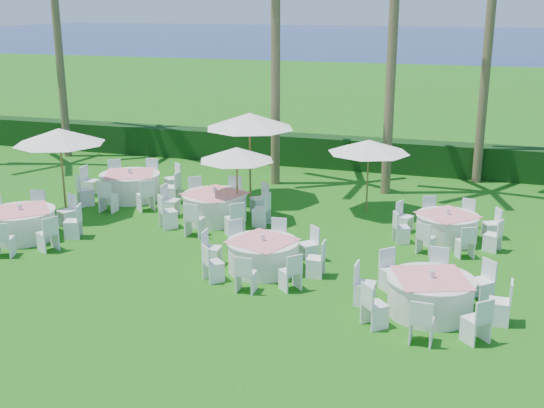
{
  "coord_description": "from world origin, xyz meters",
  "views": [
    {
      "loc": [
        6.06,
        -13.79,
        6.29
      ],
      "look_at": [
        0.99,
        2.18,
        1.3
      ],
      "focal_mm": 45.0,
      "sensor_mm": 36.0,
      "label": 1
    }
  ],
  "objects_px": {
    "umbrella_c": "(250,121)",
    "umbrella_d": "(369,146)",
    "banquet_table_f": "(447,227)",
    "umbrella_a": "(59,136)",
    "banquet_table_b": "(263,255)",
    "umbrella_b": "(237,154)",
    "banquet_table_d": "(130,185)",
    "banquet_table_e": "(215,206)",
    "banquet_table_a": "(22,223)",
    "banquet_table_c": "(430,295)"
  },
  "relations": [
    {
      "from": "banquet_table_d",
      "to": "umbrella_a",
      "type": "relative_size",
      "value": 1.27
    },
    {
      "from": "banquet_table_c",
      "to": "umbrella_b",
      "type": "relative_size",
      "value": 1.42
    },
    {
      "from": "banquet_table_b",
      "to": "banquet_table_c",
      "type": "height_order",
      "value": "banquet_table_c"
    },
    {
      "from": "banquet_table_c",
      "to": "umbrella_b",
      "type": "xyz_separation_m",
      "value": [
        -6.02,
        4.64,
        1.63
      ]
    },
    {
      "from": "banquet_table_c",
      "to": "umbrella_c",
      "type": "bearing_deg",
      "value": 132.69
    },
    {
      "from": "umbrella_d",
      "to": "umbrella_b",
      "type": "bearing_deg",
      "value": -149.06
    },
    {
      "from": "banquet_table_c",
      "to": "umbrella_c",
      "type": "distance_m",
      "value": 9.75
    },
    {
      "from": "banquet_table_c",
      "to": "umbrella_a",
      "type": "height_order",
      "value": "umbrella_a"
    },
    {
      "from": "banquet_table_a",
      "to": "umbrella_d",
      "type": "height_order",
      "value": "umbrella_d"
    },
    {
      "from": "umbrella_c",
      "to": "umbrella_d",
      "type": "distance_m",
      "value": 3.95
    },
    {
      "from": "banquet_table_e",
      "to": "banquet_table_b",
      "type": "bearing_deg",
      "value": -51.82
    },
    {
      "from": "banquet_table_b",
      "to": "banquet_table_d",
      "type": "bearing_deg",
      "value": 143.0
    },
    {
      "from": "banquet_table_e",
      "to": "umbrella_a",
      "type": "xyz_separation_m",
      "value": [
        -4.65,
        -0.75,
        1.98
      ]
    },
    {
      "from": "banquet_table_a",
      "to": "banquet_table_f",
      "type": "relative_size",
      "value": 1.1
    },
    {
      "from": "umbrella_b",
      "to": "umbrella_d",
      "type": "xyz_separation_m",
      "value": [
        3.49,
        2.09,
        0.03
      ]
    },
    {
      "from": "umbrella_d",
      "to": "umbrella_a",
      "type": "bearing_deg",
      "value": -161.27
    },
    {
      "from": "banquet_table_c",
      "to": "umbrella_d",
      "type": "distance_m",
      "value": 7.38
    },
    {
      "from": "banquet_table_f",
      "to": "umbrella_b",
      "type": "xyz_separation_m",
      "value": [
        -6.04,
        -0.14,
        1.66
      ]
    },
    {
      "from": "banquet_table_d",
      "to": "umbrella_b",
      "type": "bearing_deg",
      "value": -15.92
    },
    {
      "from": "banquet_table_c",
      "to": "banquet_table_f",
      "type": "relative_size",
      "value": 1.1
    },
    {
      "from": "umbrella_a",
      "to": "umbrella_b",
      "type": "height_order",
      "value": "umbrella_a"
    },
    {
      "from": "umbrella_b",
      "to": "umbrella_c",
      "type": "distance_m",
      "value": 2.44
    },
    {
      "from": "banquet_table_e",
      "to": "umbrella_c",
      "type": "xyz_separation_m",
      "value": [
        0.24,
        2.48,
        2.18
      ]
    },
    {
      "from": "banquet_table_d",
      "to": "umbrella_c",
      "type": "bearing_deg",
      "value": 16.59
    },
    {
      "from": "banquet_table_f",
      "to": "umbrella_a",
      "type": "xyz_separation_m",
      "value": [
        -11.36,
        -1.03,
        2.04
      ]
    },
    {
      "from": "banquet_table_d",
      "to": "banquet_table_b",
      "type": "bearing_deg",
      "value": -37.0
    },
    {
      "from": "banquet_table_a",
      "to": "umbrella_d",
      "type": "relative_size",
      "value": 1.27
    },
    {
      "from": "umbrella_d",
      "to": "banquet_table_d",
      "type": "bearing_deg",
      "value": -173.44
    },
    {
      "from": "umbrella_c",
      "to": "umbrella_b",
      "type": "bearing_deg",
      "value": -79.88
    },
    {
      "from": "umbrella_c",
      "to": "banquet_table_d",
      "type": "bearing_deg",
      "value": -163.41
    },
    {
      "from": "banquet_table_c",
      "to": "umbrella_b",
      "type": "distance_m",
      "value": 7.77
    },
    {
      "from": "banquet_table_d",
      "to": "banquet_table_f",
      "type": "height_order",
      "value": "banquet_table_d"
    },
    {
      "from": "umbrella_a",
      "to": "banquet_table_d",
      "type": "bearing_deg",
      "value": 62.57
    },
    {
      "from": "banquet_table_d",
      "to": "banquet_table_a",
      "type": "bearing_deg",
      "value": -101.77
    },
    {
      "from": "banquet_table_a",
      "to": "banquet_table_b",
      "type": "bearing_deg",
      "value": -1.81
    },
    {
      "from": "banquet_table_a",
      "to": "banquet_table_e",
      "type": "distance_m",
      "value": 5.44
    },
    {
      "from": "umbrella_b",
      "to": "umbrella_d",
      "type": "height_order",
      "value": "umbrella_d"
    },
    {
      "from": "banquet_table_e",
      "to": "banquet_table_d",
      "type": "bearing_deg",
      "value": 159.36
    },
    {
      "from": "banquet_table_a",
      "to": "umbrella_b",
      "type": "height_order",
      "value": "umbrella_b"
    },
    {
      "from": "banquet_table_b",
      "to": "umbrella_d",
      "type": "bearing_deg",
      "value": 74.27
    },
    {
      "from": "umbrella_c",
      "to": "umbrella_d",
      "type": "relative_size",
      "value": 1.16
    },
    {
      "from": "banquet_table_e",
      "to": "banquet_table_f",
      "type": "xyz_separation_m",
      "value": [
        6.7,
        0.27,
        -0.05
      ]
    },
    {
      "from": "banquet_table_c",
      "to": "banquet_table_b",
      "type": "bearing_deg",
      "value": 163.6
    },
    {
      "from": "umbrella_c",
      "to": "banquet_table_e",
      "type": "bearing_deg",
      "value": -95.57
    },
    {
      "from": "banquet_table_d",
      "to": "umbrella_a",
      "type": "height_order",
      "value": "umbrella_a"
    },
    {
      "from": "umbrella_c",
      "to": "banquet_table_b",
      "type": "bearing_deg",
      "value": -67.84
    },
    {
      "from": "banquet_table_b",
      "to": "banquet_table_c",
      "type": "relative_size",
      "value": 0.95
    },
    {
      "from": "banquet_table_c",
      "to": "banquet_table_f",
      "type": "xyz_separation_m",
      "value": [
        0.02,
        4.78,
        -0.03
      ]
    },
    {
      "from": "banquet_table_d",
      "to": "banquet_table_e",
      "type": "relative_size",
      "value": 1.02
    },
    {
      "from": "banquet_table_b",
      "to": "umbrella_b",
      "type": "height_order",
      "value": "umbrella_b"
    }
  ]
}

